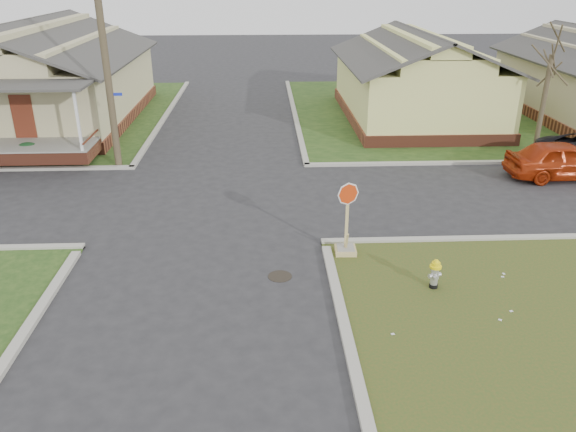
{
  "coord_description": "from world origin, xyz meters",
  "views": [
    {
      "loc": [
        1.84,
        -13.55,
        7.52
      ],
      "look_at": [
        2.48,
        1.0,
        1.1
      ],
      "focal_mm": 35.0,
      "sensor_mm": 36.0,
      "label": 1
    }
  ],
  "objects_px": {
    "utility_pole": "(104,51)",
    "stop_sign": "(346,238)",
    "fire_hydrant": "(435,272)",
    "red_sedan": "(563,160)"
  },
  "relations": [
    {
      "from": "utility_pole",
      "to": "stop_sign",
      "type": "relative_size",
      "value": 4.17
    },
    {
      "from": "fire_hydrant",
      "to": "red_sedan",
      "type": "height_order",
      "value": "red_sedan"
    },
    {
      "from": "fire_hydrant",
      "to": "stop_sign",
      "type": "xyz_separation_m",
      "value": [
        -1.99,
        2.0,
        0.02
      ]
    },
    {
      "from": "stop_sign",
      "to": "red_sedan",
      "type": "xyz_separation_m",
      "value": [
        9.32,
        6.05,
        0.22
      ]
    },
    {
      "from": "fire_hydrant",
      "to": "red_sedan",
      "type": "bearing_deg",
      "value": 30.77
    },
    {
      "from": "fire_hydrant",
      "to": "stop_sign",
      "type": "distance_m",
      "value": 2.82
    },
    {
      "from": "stop_sign",
      "to": "red_sedan",
      "type": "relative_size",
      "value": 0.5
    },
    {
      "from": "utility_pole",
      "to": "fire_hydrant",
      "type": "height_order",
      "value": "utility_pole"
    },
    {
      "from": "stop_sign",
      "to": "utility_pole",
      "type": "bearing_deg",
      "value": 137.66
    },
    {
      "from": "fire_hydrant",
      "to": "stop_sign",
      "type": "relative_size",
      "value": 0.37
    }
  ]
}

